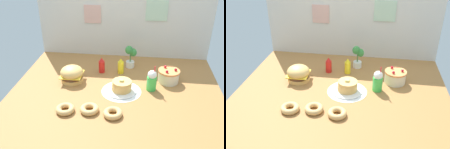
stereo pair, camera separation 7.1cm
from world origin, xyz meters
The scene contains 13 objects.
ground_plane centered at (0.00, 0.00, -0.01)m, with size 2.15×1.80×0.02m, color #9E6B38.
back_wall centered at (0.00, 0.90, 0.45)m, with size 2.15×0.04×0.88m.
doily_mat centered at (0.06, 0.02, 0.00)m, with size 0.41×0.41×0.00m, color white.
burger centered at (-0.49, 0.17, 0.08)m, with size 0.24×0.24×0.18m.
pancake_stack centered at (0.06, 0.02, 0.05)m, with size 0.31×0.31×0.14m.
layer_cake centered at (0.54, 0.27, 0.07)m, with size 0.23×0.23×0.17m.
ketchup_bottle centered at (-0.21, 0.41, 0.09)m, with size 0.07×0.07×0.18m.
mustard_bottle centered at (0.01, 0.41, 0.09)m, with size 0.07×0.07×0.18m.
cream_soda_cup centered at (0.36, 0.09, 0.11)m, with size 0.10×0.10×0.28m.
donut_pink_glaze centered at (-0.42, -0.38, 0.03)m, with size 0.17×0.17×0.05m.
donut_chocolate centered at (-0.20, -0.35, 0.03)m, with size 0.17×0.17×0.05m.
donut_vanilla centered at (0.02, -0.39, 0.03)m, with size 0.17×0.17×0.05m.
potted_plant centered at (0.11, 0.57, 0.15)m, with size 0.13×0.11×0.28m.
Camera 2 is at (0.29, -2.13, 1.40)m, focal length 40.32 mm.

